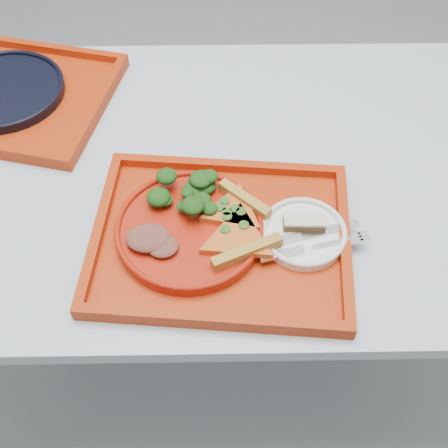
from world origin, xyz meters
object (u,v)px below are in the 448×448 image
at_px(tray_main, 221,240).
at_px(dessert_bar, 304,222).
at_px(dinner_plate, 190,230).
at_px(navy_plate, 4,91).
at_px(tray_far, 6,97).

height_order(tray_main, dessert_bar, dessert_bar).
bearing_deg(tray_main, dessert_bar, 10.40).
bearing_deg(dinner_plate, navy_plate, 136.99).
bearing_deg(navy_plate, dessert_bar, -31.88).
xyz_separation_m(navy_plate, dessert_bar, (0.61, -0.38, 0.02)).
relative_size(tray_far, dinner_plate, 1.73).
xyz_separation_m(tray_far, dinner_plate, (0.41, -0.39, 0.02)).
bearing_deg(dinner_plate, dessert_bar, 0.84).
bearing_deg(tray_main, navy_plate, 145.17).
xyz_separation_m(dinner_plate, dessert_bar, (0.20, 0.00, 0.02)).
distance_m(tray_far, dessert_bar, 0.72).
distance_m(tray_main, tray_far, 0.61).
xyz_separation_m(tray_main, tray_far, (-0.47, 0.40, 0.00)).
distance_m(tray_far, dinner_plate, 0.56).
relative_size(tray_main, dinner_plate, 1.73).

